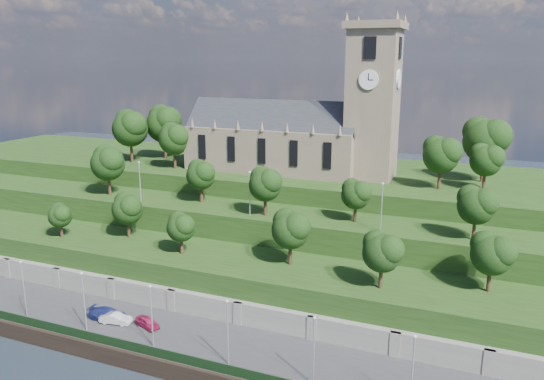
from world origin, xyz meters
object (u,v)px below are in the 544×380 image
at_px(car_right, 108,314).
at_px(car_middle, 116,318).
at_px(church, 299,131).
at_px(car_left, 147,322).

bearing_deg(car_right, car_middle, -113.28).
bearing_deg(car_right, church, -22.65).
bearing_deg(car_middle, car_right, 63.10).
xyz_separation_m(car_left, car_middle, (-4.34, -0.76, 0.03)).
distance_m(car_left, car_middle, 4.41).
height_order(car_left, car_middle, car_middle).
height_order(car_left, car_right, car_right).
relative_size(church, car_middle, 9.22).
xyz_separation_m(church, car_left, (-6.17, -39.85, -19.86)).
xyz_separation_m(car_middle, car_right, (-1.71, 0.54, 0.06)).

